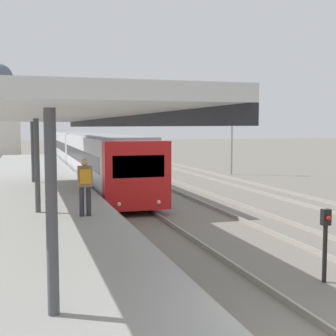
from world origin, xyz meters
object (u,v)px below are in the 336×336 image
Objects in this scene: person_on_platform at (85,182)px; train_near at (84,151)px; signal_mast_far at (232,134)px; signal_post_near at (325,237)px.

person_on_platform is 21.07m from train_near.
person_on_platform is 0.05× the size of train_near.
signal_mast_far is (12.75, 17.80, 1.03)m from person_on_platform.
train_near is at bearing 94.99° from signal_post_near.
person_on_platform is 6.67m from signal_post_near.
train_near is at bearing 163.07° from signal_mast_far.
signal_post_near is at bearing -109.70° from signal_mast_far.
signal_post_near is 0.36× the size of signal_mast_far.
person_on_platform is 21.92m from signal_mast_far.
signal_post_near is at bearing -44.43° from person_on_platform.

